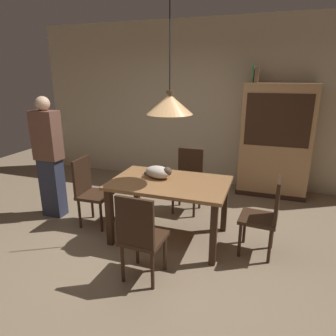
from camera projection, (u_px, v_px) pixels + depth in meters
ground at (147, 251)px, 3.49m from camera, size 10.00×10.00×0.00m
back_wall at (201, 104)px, 5.45m from camera, size 6.40×0.10×2.90m
dining_table at (170, 189)px, 3.60m from camera, size 1.40×0.90×0.75m
chair_far_back at (188, 177)px, 4.44m from camera, size 0.41×0.41×0.93m
chair_right_side at (266, 213)px, 3.29m from camera, size 0.43×0.43×0.93m
chair_near_front at (140, 235)px, 2.85m from camera, size 0.41×0.41×0.93m
chair_left_side at (90, 189)px, 3.99m from camera, size 0.41×0.41×0.93m
cat_sleeping at (159, 172)px, 3.67m from camera, size 0.40×0.29×0.16m
pendant_lamp at (170, 104)px, 3.30m from camera, size 0.52×0.52×1.30m
hutch_bookcase at (275, 143)px, 4.91m from camera, size 1.12×0.45×1.85m
book_green_slim at (253, 74)px, 4.72m from camera, size 0.03×0.20×0.26m
book_brown_thick at (257, 75)px, 4.70m from camera, size 0.06×0.24×0.22m
person_standing at (49, 158)px, 4.15m from camera, size 0.36×0.22×1.70m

